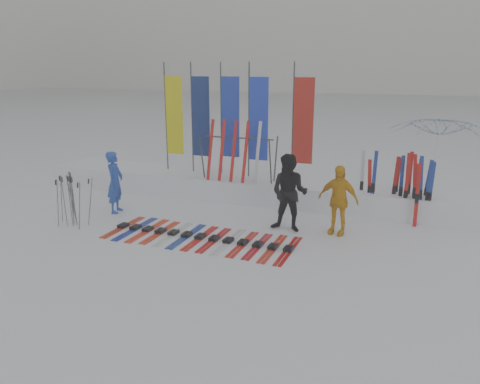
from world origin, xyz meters
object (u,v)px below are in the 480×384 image
at_px(person_yellow, 338,200).
at_px(tent_canopy, 437,159).
at_px(person_black, 289,193).
at_px(ski_row, 200,237).
at_px(person_blue, 115,182).
at_px(ski_rack, 239,152).

relative_size(person_yellow, tent_canopy, 0.59).
height_order(person_black, ski_row, person_black).
xyz_separation_m(person_blue, tent_canopy, (7.69, 4.04, 0.42)).
xyz_separation_m(person_yellow, ski_rack, (-3.06, 1.72, 0.59)).
distance_m(person_yellow, ski_row, 3.18).
relative_size(tent_canopy, ski_rack, 1.32).
relative_size(person_black, person_yellow, 1.13).
bearing_deg(person_blue, ski_row, -122.30).
bearing_deg(person_black, ski_rack, 138.40).
height_order(tent_canopy, ski_row, tent_canopy).
distance_m(tent_canopy, ski_row, 7.04).
height_order(person_yellow, tent_canopy, tent_canopy).
distance_m(tent_canopy, ski_rack, 5.46).
relative_size(tent_canopy, ski_row, 0.64).
bearing_deg(ski_row, person_yellow, 27.29).
distance_m(person_yellow, tent_canopy, 4.16).
relative_size(person_blue, ski_row, 0.38).
xyz_separation_m(person_black, tent_canopy, (3.13, 3.78, 0.32)).
relative_size(person_black, ski_row, 0.43).
bearing_deg(person_blue, tent_canopy, -75.99).
xyz_separation_m(person_black, ski_rack, (-1.99, 1.91, 0.49)).
bearing_deg(ski_row, person_black, 36.16).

